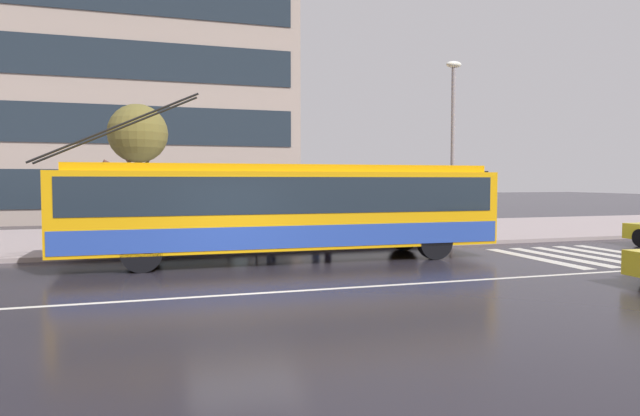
# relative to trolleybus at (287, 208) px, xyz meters

# --- Properties ---
(ground_plane) EXTENTS (160.00, 160.00, 0.00)m
(ground_plane) POSITION_rel_trolleybus_xyz_m (-1.78, -3.25, -1.54)
(ground_plane) COLOR black
(sidewalk_slab) EXTENTS (80.00, 10.00, 0.14)m
(sidewalk_slab) POSITION_rel_trolleybus_xyz_m (-1.78, 6.60, -1.47)
(sidewalk_slab) COLOR gray
(sidewalk_slab) RESTS_ON ground_plane
(crosswalk_stripe_edge_near) EXTENTS (0.44, 4.40, 0.01)m
(crosswalk_stripe_edge_near) POSITION_rel_trolleybus_xyz_m (7.18, -1.82, -1.53)
(crosswalk_stripe_edge_near) COLOR beige
(crosswalk_stripe_edge_near) RESTS_ON ground_plane
(crosswalk_stripe_inner_a) EXTENTS (0.44, 4.40, 0.01)m
(crosswalk_stripe_inner_a) POSITION_rel_trolleybus_xyz_m (8.08, -1.82, -1.53)
(crosswalk_stripe_inner_a) COLOR beige
(crosswalk_stripe_inner_a) RESTS_ON ground_plane
(crosswalk_stripe_center) EXTENTS (0.44, 4.40, 0.01)m
(crosswalk_stripe_center) POSITION_rel_trolleybus_xyz_m (8.98, -1.82, -1.53)
(crosswalk_stripe_center) COLOR beige
(crosswalk_stripe_center) RESTS_ON ground_plane
(crosswalk_stripe_inner_b) EXTENTS (0.44, 4.40, 0.01)m
(crosswalk_stripe_inner_b) POSITION_rel_trolleybus_xyz_m (9.88, -1.82, -1.53)
(crosswalk_stripe_inner_b) COLOR beige
(crosswalk_stripe_inner_b) RESTS_ON ground_plane
(crosswalk_stripe_edge_far) EXTENTS (0.44, 4.40, 0.01)m
(crosswalk_stripe_edge_far) POSITION_rel_trolleybus_xyz_m (10.78, -1.82, -1.53)
(crosswalk_stripe_edge_far) COLOR beige
(crosswalk_stripe_edge_far) RESTS_ON ground_plane
(lane_centre_line) EXTENTS (72.00, 0.14, 0.01)m
(lane_centre_line) POSITION_rel_trolleybus_xyz_m (-1.78, -4.45, -1.53)
(lane_centre_line) COLOR silver
(lane_centre_line) RESTS_ON ground_plane
(trolleybus) EXTENTS (13.00, 2.72, 4.70)m
(trolleybus) POSITION_rel_trolleybus_xyz_m (0.00, 0.00, 0.00)
(trolleybus) COLOR #EEA10D
(trolleybus) RESTS_ON ground_plane
(bus_shelter) EXTENTS (4.21, 1.66, 2.50)m
(bus_shelter) POSITION_rel_trolleybus_xyz_m (-2.47, 3.03, 0.47)
(bus_shelter) COLOR gray
(bus_shelter) RESTS_ON sidewalk_slab
(pedestrian_at_shelter) EXTENTS (1.30, 1.30, 1.99)m
(pedestrian_at_shelter) POSITION_rel_trolleybus_xyz_m (-3.95, 3.63, 0.16)
(pedestrian_at_shelter) COLOR #1E344E
(pedestrian_at_shelter) RESTS_ON sidewalk_slab
(pedestrian_approaching_curb) EXTENTS (0.51, 0.51, 1.63)m
(pedestrian_approaching_curb) POSITION_rel_trolleybus_xyz_m (2.02, 3.80, -0.44)
(pedestrian_approaching_curb) COLOR #1C264A
(pedestrian_approaching_curb) RESTS_ON sidewalk_slab
(pedestrian_walking_past) EXTENTS (0.39, 0.39, 1.70)m
(pedestrian_walking_past) POSITION_rel_trolleybus_xyz_m (0.09, 2.66, -0.39)
(pedestrian_walking_past) COLOR navy
(pedestrian_walking_past) RESTS_ON sidewalk_slab
(pedestrian_waiting_by_pole) EXTENTS (1.13, 1.13, 1.95)m
(pedestrian_waiting_by_pole) POSITION_rel_trolleybus_xyz_m (2.06, 2.28, 0.20)
(pedestrian_waiting_by_pole) COLOR #21224B
(pedestrian_waiting_by_pole) RESTS_ON sidewalk_slab
(street_lamp) EXTENTS (0.60, 0.32, 6.49)m
(street_lamp) POSITION_rel_trolleybus_xyz_m (6.73, 2.14, 2.46)
(street_lamp) COLOR gray
(street_lamp) RESTS_ON sidewalk_slab
(street_tree_bare) EXTENTS (2.09, 1.98, 4.76)m
(street_tree_bare) POSITION_rel_trolleybus_xyz_m (-4.20, 3.97, 2.31)
(street_tree_bare) COLOR brown
(street_tree_bare) RESTS_ON sidewalk_slab
(office_tower_corner_left) EXTENTS (20.20, 10.86, 21.08)m
(office_tower_corner_left) POSITION_rel_trolleybus_xyz_m (-5.41, 20.73, 9.01)
(office_tower_corner_left) COLOR gray
(office_tower_corner_left) RESTS_ON ground_plane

